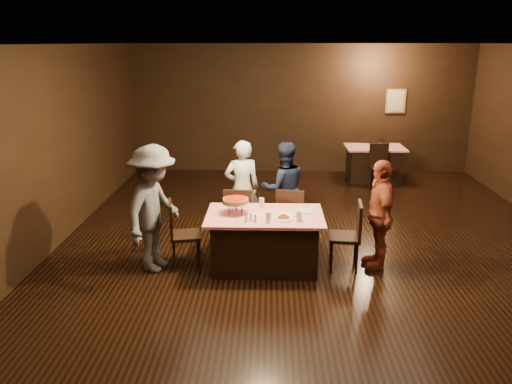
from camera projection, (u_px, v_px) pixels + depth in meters
room at (324, 110)px, 6.83m from camera, size 10.00×10.04×3.02m
main_table at (265, 241)px, 6.92m from camera, size 1.60×1.00×0.77m
back_table at (374, 163)px, 11.31m from camera, size 1.30×0.90×0.77m
chair_far_left at (239, 216)px, 7.62m from camera, size 0.44×0.44×0.95m
chair_far_right at (291, 217)px, 7.60m from camera, size 0.50×0.50×0.95m
chair_end_left at (186, 234)px, 6.92m from camera, size 0.50×0.50×0.95m
chair_end_right at (344, 235)px, 6.86m from camera, size 0.46×0.46×0.95m
chair_back_near at (381, 167)px, 10.61m from camera, size 0.46×0.46×0.95m
chair_back_far at (369, 154)px, 11.86m from camera, size 0.49×0.49×0.95m
diner_white_jacket at (242, 188)px, 8.01m from camera, size 0.64×0.49×1.56m
diner_navy_hoodie at (284, 189)px, 8.03m from camera, size 0.85×0.72×1.53m
diner_grey_knit at (154, 209)px, 6.72m from camera, size 0.96×1.27×1.75m
diner_red_shirt at (379, 214)px, 6.82m from camera, size 0.41×0.91×1.53m
pizza_stand at (236, 201)px, 6.81m from camera, size 0.38×0.38×0.22m
plate_with_slice at (283, 217)px, 6.62m from camera, size 0.25×0.25×0.06m
plate_empty at (304, 211)px, 6.93m from camera, size 0.25×0.25×0.01m
glass_front_left at (268, 217)px, 6.50m from camera, size 0.08×0.08×0.14m
glass_front_right at (299, 216)px, 6.53m from camera, size 0.08×0.08×0.14m
glass_back at (262, 203)px, 7.07m from camera, size 0.08×0.08×0.14m
condiments at (251, 218)px, 6.52m from camera, size 0.17×0.10×0.09m
napkin_center at (287, 215)px, 6.80m from camera, size 0.19×0.19×0.01m
napkin_left at (254, 215)px, 6.76m from camera, size 0.21×0.21×0.01m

